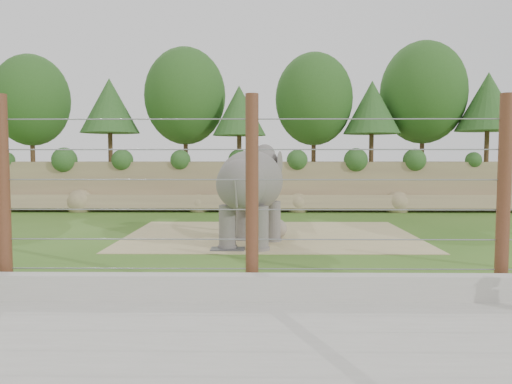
{
  "coord_description": "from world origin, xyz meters",
  "views": [
    {
      "loc": [
        0.2,
        -14.42,
        2.75
      ],
      "look_at": [
        0.0,
        2.0,
        1.6
      ],
      "focal_mm": 35.0,
      "sensor_mm": 36.0,
      "label": 1
    }
  ],
  "objects": [
    {
      "name": "ground",
      "position": [
        0.0,
        0.0,
        0.0
      ],
      "size": [
        90.0,
        90.0,
        0.0
      ],
      "primitive_type": "plane",
      "color": "#305C18",
      "rests_on": "ground"
    },
    {
      "name": "stone_ball",
      "position": [
        0.71,
        2.25,
        0.35
      ],
      "size": [
        0.65,
        0.65,
        0.65
      ],
      "primitive_type": "sphere",
      "color": "gray",
      "rests_on": "dirt_patch"
    },
    {
      "name": "back_embankment",
      "position": [
        0.59,
        12.68,
        3.97
      ],
      "size": [
        30.0,
        5.52,
        8.77
      ],
      "color": "#8E7659",
      "rests_on": "ground"
    },
    {
      "name": "retaining_wall",
      "position": [
        0.0,
        -5.0,
        0.25
      ],
      "size": [
        26.0,
        0.35,
        0.5
      ],
      "primitive_type": "cube",
      "color": "#B4B1A6",
      "rests_on": "ground"
    },
    {
      "name": "elephant",
      "position": [
        -0.14,
        1.03,
        1.55
      ],
      "size": [
        2.55,
        4.12,
        3.1
      ],
      "primitive_type": null,
      "rotation": [
        0.0,
        0.0,
        -0.25
      ],
      "color": "#615B56",
      "rests_on": "ground"
    },
    {
      "name": "drain_grate",
      "position": [
        -0.82,
        0.18,
        0.04
      ],
      "size": [
        1.0,
        0.6,
        0.03
      ],
      "primitive_type": "cube",
      "color": "#262628",
      "rests_on": "dirt_patch"
    },
    {
      "name": "barrier_fence",
      "position": [
        0.0,
        -4.5,
        2.0
      ],
      "size": [
        20.26,
        0.26,
        4.0
      ],
      "color": "#522E18",
      "rests_on": "ground"
    },
    {
      "name": "walkway",
      "position": [
        0.0,
        -7.0,
        0.01
      ],
      "size": [
        26.0,
        4.0,
        0.01
      ],
      "primitive_type": "cube",
      "color": "#B4B1A6",
      "rests_on": "ground"
    },
    {
      "name": "dirt_patch",
      "position": [
        0.5,
        3.0,
        0.01
      ],
      "size": [
        10.0,
        7.0,
        0.02
      ],
      "primitive_type": "cube",
      "color": "tan",
      "rests_on": "ground"
    }
  ]
}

